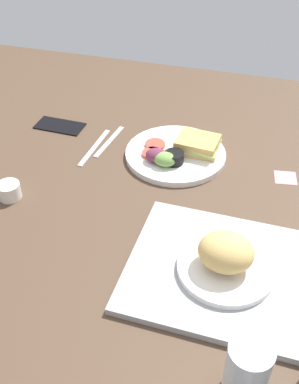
# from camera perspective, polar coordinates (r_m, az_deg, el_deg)

# --- Properties ---
(ground_plane) EXTENTS (1.90, 1.50, 0.03)m
(ground_plane) POSITION_cam_1_polar(r_m,az_deg,el_deg) (1.19, 1.32, -1.33)
(ground_plane) COLOR #4C3828
(serving_tray) EXTENTS (0.46, 0.34, 0.02)m
(serving_tray) POSITION_cam_1_polar(r_m,az_deg,el_deg) (1.01, 10.38, -9.73)
(serving_tray) COLOR #9EA0A3
(serving_tray) RESTS_ON ground_plane
(bread_plate_near) EXTENTS (0.20, 0.20, 0.09)m
(bread_plate_near) POSITION_cam_1_polar(r_m,az_deg,el_deg) (0.98, 9.06, -7.79)
(bread_plate_near) COLOR white
(bread_plate_near) RESTS_ON serving_tray
(plate_with_salad) EXTENTS (0.27, 0.27, 0.05)m
(plate_with_salad) POSITION_cam_1_polar(r_m,az_deg,el_deg) (1.31, 3.36, 4.68)
(plate_with_salad) COLOR white
(plate_with_salad) RESTS_ON ground_plane
(drinking_glass) EXTENTS (0.07, 0.07, 0.12)m
(drinking_glass) POSITION_cam_1_polar(r_m,az_deg,el_deg) (0.82, 11.49, -20.20)
(drinking_glass) COLOR silver
(drinking_glass) RESTS_ON ground_plane
(espresso_cup) EXTENTS (0.06, 0.06, 0.04)m
(espresso_cup) POSITION_cam_1_polar(r_m,az_deg,el_deg) (1.22, -16.33, 0.14)
(espresso_cup) COLOR silver
(espresso_cup) RESTS_ON ground_plane
(fork) EXTENTS (0.04, 0.17, 0.01)m
(fork) POSITION_cam_1_polar(r_m,az_deg,el_deg) (1.39, -4.80, 6.05)
(fork) COLOR #B7B7BC
(fork) RESTS_ON ground_plane
(knife) EXTENTS (0.03, 0.19, 0.01)m
(knife) POSITION_cam_1_polar(r_m,az_deg,el_deg) (1.37, -6.55, 5.33)
(knife) COLOR #B7B7BC
(knife) RESTS_ON ground_plane
(cell_phone) EXTENTS (0.15, 0.08, 0.01)m
(cell_phone) POSITION_cam_1_polar(r_m,az_deg,el_deg) (1.48, -10.61, 7.80)
(cell_phone) COLOR black
(cell_phone) RESTS_ON ground_plane
(sticky_note) EXTENTS (0.06, 0.06, 0.00)m
(sticky_note) POSITION_cam_1_polar(r_m,az_deg,el_deg) (1.30, 15.85, 1.66)
(sticky_note) COLOR pink
(sticky_note) RESTS_ON ground_plane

